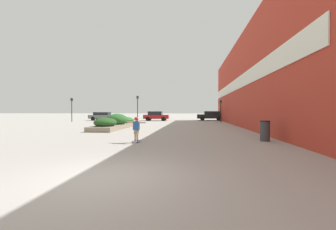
{
  "coord_description": "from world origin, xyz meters",
  "views": [
    {
      "loc": [
        2.13,
        -5.15,
        1.6
      ],
      "look_at": [
        -0.24,
        16.64,
        1.22
      ],
      "focal_mm": 24.0,
      "sensor_mm": 36.0,
      "label": 1
    }
  ],
  "objects_px": {
    "car_center_right": "(103,116)",
    "traffic_light_left": "(138,104)",
    "skateboard": "(136,141)",
    "car_leftmost": "(211,116)",
    "traffic_light_right": "(221,107)",
    "skateboarder": "(136,126)",
    "traffic_light_far_left": "(72,106)",
    "car_rightmost": "(274,116)",
    "trash_bin": "(265,131)",
    "car_center_left": "(156,116)"
  },
  "relations": [
    {
      "from": "trash_bin",
      "to": "traffic_light_right",
      "type": "bearing_deg",
      "value": 89.61
    },
    {
      "from": "trash_bin",
      "to": "car_rightmost",
      "type": "height_order",
      "value": "car_rightmost"
    },
    {
      "from": "skateboard",
      "to": "traffic_light_left",
      "type": "relative_size",
      "value": 0.17
    },
    {
      "from": "trash_bin",
      "to": "traffic_light_right",
      "type": "height_order",
      "value": "traffic_light_right"
    },
    {
      "from": "car_center_right",
      "to": "car_rightmost",
      "type": "height_order",
      "value": "car_rightmost"
    },
    {
      "from": "car_center_right",
      "to": "traffic_light_left",
      "type": "bearing_deg",
      "value": 54.36
    },
    {
      "from": "traffic_light_left",
      "to": "traffic_light_far_left",
      "type": "bearing_deg",
      "value": 177.45
    },
    {
      "from": "traffic_light_right",
      "to": "traffic_light_left",
      "type": "bearing_deg",
      "value": -178.0
    },
    {
      "from": "car_center_right",
      "to": "traffic_light_left",
      "type": "distance_m",
      "value": 9.26
    },
    {
      "from": "trash_bin",
      "to": "car_center_right",
      "type": "height_order",
      "value": "car_center_right"
    },
    {
      "from": "trash_bin",
      "to": "car_center_right",
      "type": "xyz_separation_m",
      "value": [
        -19.11,
        24.7,
        0.21
      ]
    },
    {
      "from": "car_leftmost",
      "to": "traffic_light_left",
      "type": "distance_m",
      "value": 13.07
    },
    {
      "from": "skateboarder",
      "to": "car_center_left",
      "type": "bearing_deg",
      "value": 118.08
    },
    {
      "from": "trash_bin",
      "to": "traffic_light_left",
      "type": "relative_size",
      "value": 0.29
    },
    {
      "from": "car_leftmost",
      "to": "car_rightmost",
      "type": "xyz_separation_m",
      "value": [
        9.52,
        -1.93,
        -0.01
      ]
    },
    {
      "from": "trash_bin",
      "to": "car_center_left",
      "type": "distance_m",
      "value": 26.46
    },
    {
      "from": "car_rightmost",
      "to": "car_center_right",
      "type": "bearing_deg",
      "value": 89.19
    },
    {
      "from": "car_leftmost",
      "to": "car_center_right",
      "type": "relative_size",
      "value": 0.97
    },
    {
      "from": "skateboarder",
      "to": "traffic_light_right",
      "type": "relative_size",
      "value": 0.39
    },
    {
      "from": "car_leftmost",
      "to": "car_rightmost",
      "type": "relative_size",
      "value": 1.11
    },
    {
      "from": "traffic_light_left",
      "to": "traffic_light_right",
      "type": "relative_size",
      "value": 1.22
    },
    {
      "from": "skateboard",
      "to": "car_leftmost",
      "type": "bearing_deg",
      "value": 98.81
    },
    {
      "from": "skateboarder",
      "to": "car_leftmost",
      "type": "bearing_deg",
      "value": 98.81
    },
    {
      "from": "skateboard",
      "to": "traffic_light_left",
      "type": "distance_m",
      "value": 21.45
    },
    {
      "from": "skateboarder",
      "to": "car_rightmost",
      "type": "relative_size",
      "value": 0.29
    },
    {
      "from": "traffic_light_far_left",
      "to": "car_leftmost",
      "type": "bearing_deg",
      "value": 16.61
    },
    {
      "from": "skateboard",
      "to": "car_center_left",
      "type": "bearing_deg",
      "value": 118.08
    },
    {
      "from": "car_center_left",
      "to": "car_center_right",
      "type": "height_order",
      "value": "car_center_left"
    },
    {
      "from": "car_center_right",
      "to": "car_rightmost",
      "type": "distance_m",
      "value": 27.92
    },
    {
      "from": "trash_bin",
      "to": "traffic_light_far_left",
      "type": "height_order",
      "value": "traffic_light_far_left"
    },
    {
      "from": "car_leftmost",
      "to": "car_center_right",
      "type": "height_order",
      "value": "car_leftmost"
    },
    {
      "from": "skateboarder",
      "to": "car_center_right",
      "type": "distance_m",
      "value": 28.81
    },
    {
      "from": "skateboard",
      "to": "car_rightmost",
      "type": "distance_m",
      "value": 29.91
    },
    {
      "from": "traffic_light_left",
      "to": "traffic_light_right",
      "type": "bearing_deg",
      "value": 2.0
    },
    {
      "from": "car_rightmost",
      "to": "traffic_light_right",
      "type": "xyz_separation_m",
      "value": [
        -8.67,
        -4.48,
        1.32
      ]
    },
    {
      "from": "car_center_right",
      "to": "car_center_left",
      "type": "bearing_deg",
      "value": 89.09
    },
    {
      "from": "car_rightmost",
      "to": "traffic_light_right",
      "type": "distance_m",
      "value": 9.85
    },
    {
      "from": "car_leftmost",
      "to": "traffic_light_right",
      "type": "xyz_separation_m",
      "value": [
        0.85,
        -6.41,
        1.3
      ]
    },
    {
      "from": "car_leftmost",
      "to": "traffic_light_left",
      "type": "xyz_separation_m",
      "value": [
        -11.02,
        -6.83,
        1.72
      ]
    },
    {
      "from": "car_center_left",
      "to": "traffic_light_far_left",
      "type": "bearing_deg",
      "value": -68.98
    },
    {
      "from": "skateboard",
      "to": "car_center_right",
      "type": "height_order",
      "value": "car_center_right"
    },
    {
      "from": "trash_bin",
      "to": "traffic_light_left",
      "type": "bearing_deg",
      "value": 121.15
    },
    {
      "from": "car_center_left",
      "to": "traffic_light_far_left",
      "type": "distance_m",
      "value": 13.16
    },
    {
      "from": "car_center_right",
      "to": "traffic_light_right",
      "type": "height_order",
      "value": "traffic_light_right"
    },
    {
      "from": "car_leftmost",
      "to": "car_center_left",
      "type": "relative_size",
      "value": 1.1
    },
    {
      "from": "skateboard",
      "to": "traffic_light_far_left",
      "type": "xyz_separation_m",
      "value": [
        -15.39,
        21.15,
        2.36
      ]
    },
    {
      "from": "car_leftmost",
      "to": "car_rightmost",
      "type": "height_order",
      "value": "car_leftmost"
    },
    {
      "from": "skateboarder",
      "to": "traffic_light_far_left",
      "type": "bearing_deg",
      "value": 147.06
    },
    {
      "from": "skateboarder",
      "to": "car_center_right",
      "type": "bearing_deg",
      "value": 136.61
    },
    {
      "from": "trash_bin",
      "to": "car_rightmost",
      "type": "distance_m",
      "value": 25.85
    }
  ]
}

